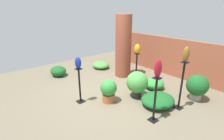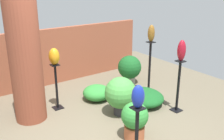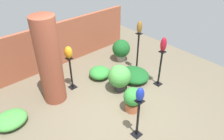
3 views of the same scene
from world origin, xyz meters
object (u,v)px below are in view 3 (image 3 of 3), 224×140
Objects in this scene: art_vase_amber at (68,52)px; potted_plant_front_right at (119,77)px; pedestal_bronze at (138,54)px; art_vase_cobalt at (140,94)px; brick_pillar at (49,62)px; pedestal_amber at (71,75)px; art_vase_bronze at (140,27)px; art_vase_ruby at (163,45)px; potted_plant_mid_right at (133,99)px; pedestal_cobalt at (138,120)px; potted_plant_walkway_edge at (121,49)px; pedestal_ruby at (160,70)px.

art_vase_amber is 1.48m from potted_plant_front_right.
pedestal_bronze is 3.97× the size of art_vase_cobalt.
pedestal_amber is at bearing 9.60° from brick_pillar.
pedestal_bronze is at bearing 0.00° from art_vase_bronze.
art_vase_ruby is 0.53× the size of potted_plant_front_right.
potted_plant_front_right is 1.19× the size of potted_plant_mid_right.
brick_pillar is at bearing 169.61° from pedestal_bronze.
brick_pillar is 6.72× the size of art_vase_amber.
art_vase_cobalt is at bearing -128.69° from potted_plant_mid_right.
pedestal_amber is 1.47× the size of potted_plant_mid_right.
art_vase_amber is at bearing 92.69° from pedestal_cobalt.
brick_pillar is at bearing -173.51° from potted_plant_walkway_edge.
art_vase_amber reaches higher than pedestal_cobalt.
art_vase_cobalt is 2.36m from art_vase_amber.
brick_pillar reaches higher than art_vase_amber.
pedestal_cobalt is 2.00m from pedestal_ruby.
pedestal_cobalt is 1.50× the size of potted_plant_mid_right.
potted_plant_front_right is (-1.17, -1.16, 0.03)m from potted_plant_walkway_edge.
art_vase_ruby reaches higher than pedestal_amber.
pedestal_cobalt is at bearing -154.92° from pedestal_ruby.
art_vase_bronze is at bearing 84.35° from art_vase_ruby.
brick_pillar reaches higher than potted_plant_mid_right.
pedestal_bronze is 3.07× the size of art_vase_ruby.
potted_plant_walkway_edge is at bearing 85.54° from art_vase_bronze.
pedestal_ruby is 1.36m from potted_plant_mid_right.
art_vase_bronze reaches higher than pedestal_bronze.
brick_pillar is 2.92× the size of potted_plant_front_right.
pedestal_bronze is 2.10m from pedestal_amber.
pedestal_ruby is 1.33m from art_vase_bronze.
art_vase_ruby is at bearing -95.65° from art_vase_bronze.
brick_pillar reaches higher than pedestal_amber.
pedestal_bronze is 3.35× the size of art_vase_bronze.
art_vase_amber reaches higher than art_vase_cobalt.
brick_pillar is 2.36m from art_vase_cobalt.
pedestal_cobalt is 3.09× the size of art_vase_cobalt.
art_vase_bronze reaches higher than art_vase_cobalt.
pedestal_ruby is 1.38× the size of potted_plant_front_right.
pedestal_cobalt is at bearing -87.31° from art_vase_amber.
art_vase_cobalt is 2.62m from art_vase_bronze.
pedestal_cobalt is 1.61m from potted_plant_front_right.
pedestal_bronze is 0.86m from art_vase_bronze.
pedestal_cobalt is 2.45m from art_vase_amber.
pedestal_bronze is 0.94m from pedestal_ruby.
pedestal_ruby is at bearing 25.08° from art_vase_cobalt.
art_vase_cobalt is 3.31m from potted_plant_walkway_edge.
art_vase_cobalt reaches higher than potted_plant_front_right.
art_vase_bronze is 1.54m from potted_plant_front_right.
art_vase_ruby is at bearing -38.04° from pedestal_amber.
pedestal_amber is at bearing -174.40° from potted_plant_walkway_edge.
potted_plant_mid_right is (1.18, -1.65, -0.77)m from brick_pillar.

